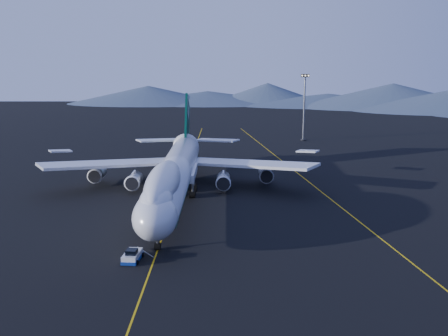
{
  "coord_description": "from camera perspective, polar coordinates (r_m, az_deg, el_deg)",
  "views": [
    {
      "loc": [
        10.14,
        -95.87,
        27.32
      ],
      "look_at": [
        9.65,
        3.23,
        6.0
      ],
      "focal_mm": 40.0,
      "sensor_mm": 36.0,
      "label": 1
    }
  ],
  "objects": [
    {
      "name": "ground",
      "position": [
        100.2,
        -5.55,
        -3.74
      ],
      "size": [
        500.0,
        500.0,
        0.0
      ],
      "primitive_type": "plane",
      "color": "black",
      "rests_on": "ground"
    },
    {
      "name": "taxiway_line_main",
      "position": [
        100.2,
        -5.55,
        -3.73
      ],
      "size": [
        0.25,
        220.0,
        0.01
      ],
      "primitive_type": "cube",
      "color": "gold",
      "rests_on": "ground"
    },
    {
      "name": "taxiway_line_side",
      "position": [
        111.13,
        10.58,
        -2.3
      ],
      "size": [
        28.08,
        198.09,
        0.01
      ],
      "primitive_type": "cube",
      "rotation": [
        0.0,
        0.0,
        0.14
      ],
      "color": "gold",
      "rests_on": "ground"
    },
    {
      "name": "boeing_747",
      "position": [
        98.81,
        -5.62,
        -0.49
      ],
      "size": [
        59.62,
        72.43,
        19.37
      ],
      "color": "silver",
      "rests_on": "ground"
    },
    {
      "name": "pushback_tug",
      "position": [
        71.84,
        -10.44,
        -9.92
      ],
      "size": [
        2.76,
        4.4,
        1.83
      ],
      "rotation": [
        0.0,
        0.0,
        -0.1
      ],
      "color": "silver",
      "rests_on": "ground"
    },
    {
      "name": "floodlight_mast",
      "position": [
        176.51,
        9.14,
        6.89
      ],
      "size": [
        2.83,
        2.13,
        22.94
      ],
      "rotation": [
        0.0,
        0.0,
        0.25
      ],
      "color": "black",
      "rests_on": "ground"
    }
  ]
}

